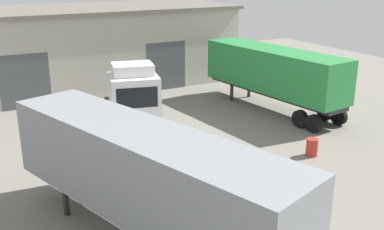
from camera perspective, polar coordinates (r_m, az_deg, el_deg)
ground_plane at (r=20.42m, az=0.86°, el=-7.43°), size 60.00×60.00×0.00m
warehouse_building at (r=36.16m, az=-13.81°, el=8.42°), size 23.52×9.51×5.98m
tractor_unit_white at (r=24.65m, az=-7.45°, el=1.72°), size 4.01×7.10×4.06m
container_trailer_green at (r=29.15m, az=10.35°, el=5.46°), size 3.65×10.74×3.98m
container_trailer_blue at (r=14.42m, az=-6.06°, el=-7.55°), size 5.91×11.75×4.09m
oil_drum at (r=22.88m, az=14.99°, el=-3.97°), size 0.58×0.58×0.88m
traffic_cone at (r=22.08m, az=0.60°, el=-4.67°), size 0.40×0.40×0.55m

